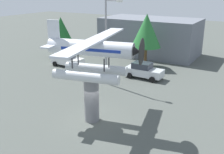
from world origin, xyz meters
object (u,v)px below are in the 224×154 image
car_mid_silver (144,70)px  display_pedestal (92,99)px  floatplane_monument (92,55)px  car_near_white (67,59)px  tree_west (61,29)px  storefront_building (150,36)px  streetlight_primary (108,37)px  tree_east (146,31)px

car_mid_silver → display_pedestal: bearing=-86.4°
floatplane_monument → car_near_white: size_ratio=2.47×
car_mid_silver → tree_west: (-13.82, 2.53, 3.17)m
car_mid_silver → storefront_building: (-3.90, 10.91, 1.78)m
car_near_white → car_mid_silver: 10.40m
storefront_building → tree_west: bearing=-139.8°
floatplane_monument → tree_west: size_ratio=1.81×
floatplane_monument → streetlight_primary: size_ratio=1.21×
tree_west → streetlight_primary: bearing=-28.5°
car_mid_silver → tree_east: (-1.64, 4.19, 3.70)m
floatplane_monument → display_pedestal: bearing=180.0°
floatplane_monument → streetlight_primary: bearing=101.0°
tree_east → streetlight_primary: bearing=-95.6°
tree_west → tree_east: 12.31m
streetlight_primary → floatplane_monument: bearing=-66.4°
floatplane_monument → streetlight_primary: 8.06m
display_pedestal → floatplane_monument: size_ratio=0.33×
streetlight_primary → storefront_building: 14.84m
streetlight_primary → storefront_building: size_ratio=0.61×
storefront_building → tree_east: bearing=-71.4°
tree_east → storefront_building: bearing=108.6°
storefront_building → tree_west: 13.07m
floatplane_monument → car_near_white: 15.90m
floatplane_monument → streetlight_primary: (-3.23, 7.38, -0.21)m
car_near_white → storefront_building: storefront_building is taller
display_pedestal → floatplane_monument: bearing=12.6°
floatplane_monument → car_near_white: (-11.20, 10.45, -4.25)m
floatplane_monument → tree_east: size_ratio=1.57×
display_pedestal → car_near_white: size_ratio=0.82×
streetlight_primary → tree_east: size_ratio=1.29×
car_near_white → streetlight_primary: bearing=-21.0°
car_mid_silver → streetlight_primary: streetlight_primary is taller
floatplane_monument → tree_west: bearing=124.5°
streetlight_primary → tree_west: (-11.41, 6.21, -0.88)m
streetlight_primary → tree_east: (0.77, 7.87, -0.35)m
display_pedestal → tree_east: tree_east is taller
streetlight_primary → car_near_white: bearing=159.0°
car_near_white → car_mid_silver: same height
tree_west → car_near_white: bearing=-42.4°
storefront_building → tree_west: tree_west is taller
streetlight_primary → tree_east: bearing=84.4°
display_pedestal → car_mid_silver: bearing=93.6°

